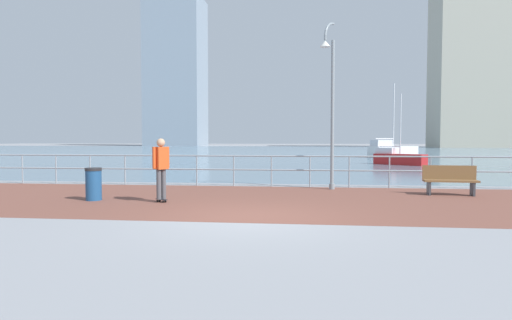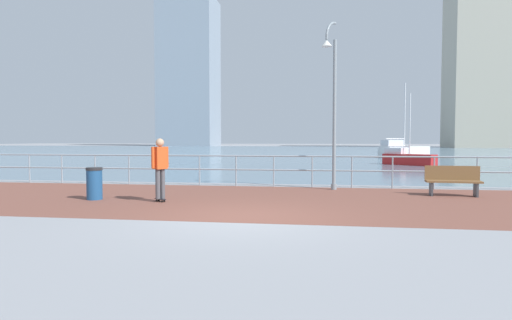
{
  "view_description": "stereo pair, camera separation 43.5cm",
  "coord_description": "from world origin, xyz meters",
  "views": [
    {
      "loc": [
        1.27,
        -9.52,
        1.75
      ],
      "look_at": [
        -0.28,
        3.8,
        1.1
      ],
      "focal_mm": 30.55,
      "sensor_mm": 36.0,
      "label": 1
    },
    {
      "loc": [
        1.7,
        -9.46,
        1.75
      ],
      "look_at": [
        -0.28,
        3.8,
        1.1
      ],
      "focal_mm": 30.55,
      "sensor_mm": 36.0,
      "label": 2
    }
  ],
  "objects": [
    {
      "name": "park_bench",
      "position": [
        5.72,
        4.57,
        0.48
      ],
      "size": [
        1.62,
        0.53,
        0.92
      ],
      "color": "brown",
      "rests_on": "ground"
    },
    {
      "name": "tower_steel",
      "position": [
        36.09,
        84.5,
        18.49
      ],
      "size": [
        17.63,
        10.52,
        38.64
      ],
      "color": "#B2AD99",
      "rests_on": "ground"
    },
    {
      "name": "harbor_water",
      "position": [
        0.0,
        51.34,
        0.0
      ],
      "size": [
        180.0,
        88.0,
        0.0
      ],
      "primitive_type": "cube",
      "color": "slate",
      "rests_on": "ground"
    },
    {
      "name": "waterfront_railing",
      "position": [
        -0.0,
        6.34,
        0.79
      ],
      "size": [
        25.25,
        0.06,
        1.15
      ],
      "color": "#8C99A3",
      "rests_on": "ground"
    },
    {
      "name": "ground",
      "position": [
        0.0,
        40.0,
        0.0
      ],
      "size": [
        220.0,
        220.0,
        0.0
      ],
      "primitive_type": "plane",
      "color": "gray"
    },
    {
      "name": "tower_concrete",
      "position": [
        -32.1,
        100.03,
        18.97
      ],
      "size": [
        13.92,
        12.22,
        39.6
      ],
      "color": "#8493A3",
      "rests_on": "ground"
    },
    {
      "name": "lamppost",
      "position": [
        2.07,
        5.6,
        3.16
      ],
      "size": [
        0.56,
        0.74,
        5.72
      ],
      "color": "gray",
      "rests_on": "ground"
    },
    {
      "name": "sailboat_gray",
      "position": [
        7.48,
        20.97,
        0.46
      ],
      "size": [
        3.35,
        2.91,
        4.8
      ],
      "color": "#B21E1E",
      "rests_on": "ground"
    },
    {
      "name": "skateboarder",
      "position": [
        -2.71,
        2.05,
        1.06
      ],
      "size": [
        0.39,
        0.51,
        1.76
      ],
      "color": "black",
      "rests_on": "ground"
    },
    {
      "name": "trash_bin",
      "position": [
        -4.75,
        2.21,
        0.47
      ],
      "size": [
        0.46,
        0.46,
        0.93
      ],
      "color": "navy",
      "rests_on": "ground"
    },
    {
      "name": "brick_paving",
      "position": [
        0.0,
        2.85,
        0.0
      ],
      "size": [
        28.0,
        6.97,
        0.01
      ],
      "primitive_type": "cube",
      "color": "brown",
      "rests_on": "ground"
    },
    {
      "name": "sailboat_blue",
      "position": [
        9.3,
        32.87,
        0.67
      ],
      "size": [
        4.99,
        4.03,
        6.98
      ],
      "color": "white",
      "rests_on": "ground"
    }
  ]
}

